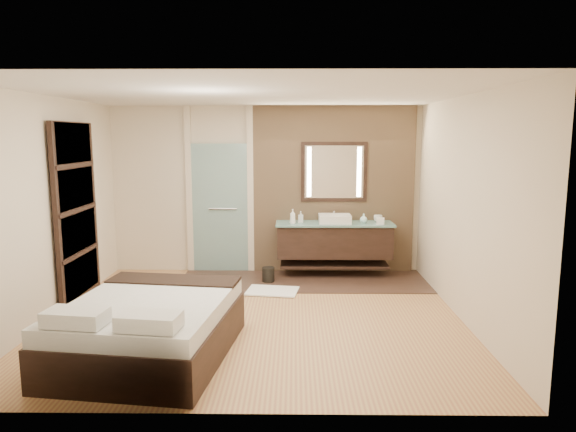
{
  "coord_description": "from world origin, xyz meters",
  "views": [
    {
      "loc": [
        0.46,
        -6.09,
        2.22
      ],
      "look_at": [
        0.38,
        0.6,
        1.17
      ],
      "focal_mm": 32.0,
      "sensor_mm": 36.0,
      "label": 1
    }
  ],
  "objects_px": {
    "mirror_unit": "(334,172)",
    "bed": "(149,327)",
    "waste_bin": "(268,275)",
    "vanity": "(334,240)"
  },
  "relations": [
    {
      "from": "mirror_unit",
      "to": "bed",
      "type": "xyz_separation_m",
      "value": [
        -2.1,
        -3.31,
        -1.35
      ]
    },
    {
      "from": "mirror_unit",
      "to": "bed",
      "type": "relative_size",
      "value": 0.51
    },
    {
      "from": "mirror_unit",
      "to": "bed",
      "type": "height_order",
      "value": "mirror_unit"
    },
    {
      "from": "mirror_unit",
      "to": "waste_bin",
      "type": "xyz_separation_m",
      "value": [
        -1.03,
        -0.63,
        -1.53
      ]
    },
    {
      "from": "bed",
      "to": "waste_bin",
      "type": "distance_m",
      "value": 2.89
    },
    {
      "from": "mirror_unit",
      "to": "waste_bin",
      "type": "height_order",
      "value": "mirror_unit"
    },
    {
      "from": "waste_bin",
      "to": "mirror_unit",
      "type": "bearing_deg",
      "value": 31.36
    },
    {
      "from": "vanity",
      "to": "waste_bin",
      "type": "height_order",
      "value": "vanity"
    },
    {
      "from": "vanity",
      "to": "waste_bin",
      "type": "xyz_separation_m",
      "value": [
        -1.03,
        -0.39,
        -0.46
      ]
    },
    {
      "from": "mirror_unit",
      "to": "waste_bin",
      "type": "relative_size",
      "value": 4.54
    }
  ]
}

